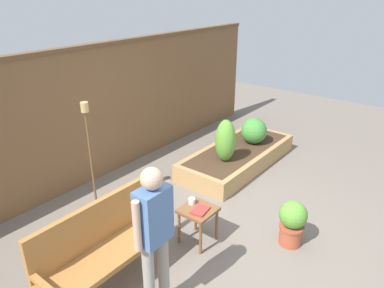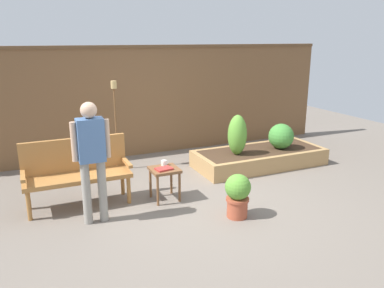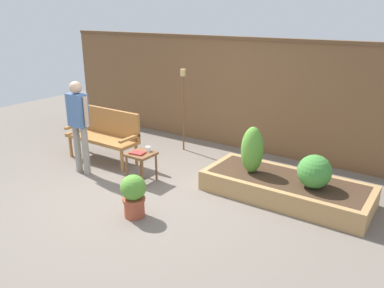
{
  "view_description": "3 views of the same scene",
  "coord_description": "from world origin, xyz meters",
  "px_view_note": "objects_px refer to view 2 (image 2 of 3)",
  "views": [
    {
      "loc": [
        -3.25,
        -1.98,
        2.95
      ],
      "look_at": [
        0.3,
        0.82,
        0.97
      ],
      "focal_mm": 33.93,
      "sensor_mm": 36.0,
      "label": 1
    },
    {
      "loc": [
        -2.07,
        -4.67,
        2.3
      ],
      "look_at": [
        0.26,
        0.55,
        0.7
      ],
      "focal_mm": 35.8,
      "sensor_mm": 36.0,
      "label": 2
    },
    {
      "loc": [
        3.6,
        -4.05,
        2.61
      ],
      "look_at": [
        0.53,
        0.45,
        0.73
      ],
      "focal_mm": 36.31,
      "sensor_mm": 36.0,
      "label": 3
    }
  ],
  "objects_px": {
    "cup_on_table": "(164,163)",
    "person_by_bench": "(92,152)",
    "side_table": "(165,174)",
    "shrub_near_bench": "(237,135)",
    "shrub_far_corner": "(281,136)",
    "tiki_torch": "(115,109)",
    "potted_boxwood": "(238,194)",
    "garden_bench": "(76,167)",
    "book_on_table": "(164,169)"
  },
  "relations": [
    {
      "from": "side_table",
      "to": "person_by_bench",
      "type": "xyz_separation_m",
      "value": [
        -1.05,
        -0.3,
        0.54
      ]
    },
    {
      "from": "book_on_table",
      "to": "shrub_far_corner",
      "type": "bearing_deg",
      "value": 6.59
    },
    {
      "from": "cup_on_table",
      "to": "book_on_table",
      "type": "relative_size",
      "value": 0.51
    },
    {
      "from": "garden_bench",
      "to": "side_table",
      "type": "bearing_deg",
      "value": -17.08
    },
    {
      "from": "side_table",
      "to": "garden_bench",
      "type": "bearing_deg",
      "value": 162.92
    },
    {
      "from": "potted_boxwood",
      "to": "cup_on_table",
      "type": "bearing_deg",
      "value": 121.13
    },
    {
      "from": "shrub_near_bench",
      "to": "person_by_bench",
      "type": "relative_size",
      "value": 0.46
    },
    {
      "from": "book_on_table",
      "to": "cup_on_table",
      "type": "bearing_deg",
      "value": 60.07
    },
    {
      "from": "side_table",
      "to": "shrub_near_bench",
      "type": "bearing_deg",
      "value": 22.74
    },
    {
      "from": "side_table",
      "to": "tiki_torch",
      "type": "bearing_deg",
      "value": 101.08
    },
    {
      "from": "garden_bench",
      "to": "cup_on_table",
      "type": "xyz_separation_m",
      "value": [
        1.22,
        -0.23,
        -0.03
      ]
    },
    {
      "from": "side_table",
      "to": "shrub_far_corner",
      "type": "height_order",
      "value": "shrub_far_corner"
    },
    {
      "from": "person_by_bench",
      "to": "shrub_near_bench",
      "type": "bearing_deg",
      "value": 20.15
    },
    {
      "from": "book_on_table",
      "to": "person_by_bench",
      "type": "height_order",
      "value": "person_by_bench"
    },
    {
      "from": "cup_on_table",
      "to": "person_by_bench",
      "type": "xyz_separation_m",
      "value": [
        -1.09,
        -0.43,
        0.41
      ]
    },
    {
      "from": "cup_on_table",
      "to": "person_by_bench",
      "type": "bearing_deg",
      "value": -158.53
    },
    {
      "from": "garden_bench",
      "to": "potted_boxwood",
      "type": "relative_size",
      "value": 2.43
    },
    {
      "from": "potted_boxwood",
      "to": "tiki_torch",
      "type": "height_order",
      "value": "tiki_torch"
    },
    {
      "from": "book_on_table",
      "to": "person_by_bench",
      "type": "xyz_separation_m",
      "value": [
        -1.03,
        -0.25,
        0.44
      ]
    },
    {
      "from": "garden_bench",
      "to": "side_table",
      "type": "relative_size",
      "value": 3.0
    },
    {
      "from": "potted_boxwood",
      "to": "person_by_bench",
      "type": "height_order",
      "value": "person_by_bench"
    },
    {
      "from": "shrub_near_bench",
      "to": "side_table",
      "type": "bearing_deg",
      "value": -157.26
    },
    {
      "from": "book_on_table",
      "to": "shrub_near_bench",
      "type": "relative_size",
      "value": 0.32
    },
    {
      "from": "potted_boxwood",
      "to": "garden_bench",
      "type": "bearing_deg",
      "value": 145.25
    },
    {
      "from": "person_by_bench",
      "to": "potted_boxwood",
      "type": "bearing_deg",
      "value": -19.74
    },
    {
      "from": "shrub_near_bench",
      "to": "potted_boxwood",
      "type": "bearing_deg",
      "value": -120.11
    },
    {
      "from": "tiki_torch",
      "to": "shrub_far_corner",
      "type": "bearing_deg",
      "value": -17.98
    },
    {
      "from": "shrub_far_corner",
      "to": "person_by_bench",
      "type": "height_order",
      "value": "person_by_bench"
    },
    {
      "from": "person_by_bench",
      "to": "shrub_far_corner",
      "type": "bearing_deg",
      "value": 15.16
    },
    {
      "from": "side_table",
      "to": "book_on_table",
      "type": "distance_m",
      "value": 0.11
    },
    {
      "from": "tiki_torch",
      "to": "side_table",
      "type": "bearing_deg",
      "value": -78.92
    },
    {
      "from": "garden_bench",
      "to": "person_by_bench",
      "type": "xyz_separation_m",
      "value": [
        0.12,
        -0.66,
        0.39
      ]
    },
    {
      "from": "potted_boxwood",
      "to": "shrub_far_corner",
      "type": "relative_size",
      "value": 1.27
    },
    {
      "from": "garden_bench",
      "to": "tiki_torch",
      "type": "bearing_deg",
      "value": 55.14
    },
    {
      "from": "garden_bench",
      "to": "shrub_near_bench",
      "type": "height_order",
      "value": "shrub_near_bench"
    },
    {
      "from": "shrub_near_bench",
      "to": "shrub_far_corner",
      "type": "bearing_deg",
      "value": 0.0
    },
    {
      "from": "person_by_bench",
      "to": "side_table",
      "type": "bearing_deg",
      "value": 16.05
    },
    {
      "from": "potted_boxwood",
      "to": "tiki_torch",
      "type": "bearing_deg",
      "value": 111.43
    },
    {
      "from": "garden_bench",
      "to": "potted_boxwood",
      "type": "xyz_separation_m",
      "value": [
        1.85,
        -1.28,
        -0.22
      ]
    },
    {
      "from": "side_table",
      "to": "cup_on_table",
      "type": "xyz_separation_m",
      "value": [
        0.04,
        0.13,
        0.12
      ]
    },
    {
      "from": "side_table",
      "to": "tiki_torch",
      "type": "relative_size",
      "value": 0.3
    },
    {
      "from": "shrub_near_bench",
      "to": "tiki_torch",
      "type": "height_order",
      "value": "tiki_torch"
    },
    {
      "from": "shrub_near_bench",
      "to": "tiki_torch",
      "type": "bearing_deg",
      "value": 154.17
    },
    {
      "from": "cup_on_table",
      "to": "book_on_table",
      "type": "xyz_separation_m",
      "value": [
        -0.07,
        -0.18,
        -0.03
      ]
    },
    {
      "from": "cup_on_table",
      "to": "book_on_table",
      "type": "bearing_deg",
      "value": -110.82
    },
    {
      "from": "side_table",
      "to": "cup_on_table",
      "type": "height_order",
      "value": "cup_on_table"
    },
    {
      "from": "cup_on_table",
      "to": "shrub_far_corner",
      "type": "xyz_separation_m",
      "value": [
        2.5,
        0.54,
        0.02
      ]
    },
    {
      "from": "shrub_far_corner",
      "to": "shrub_near_bench",
      "type": "bearing_deg",
      "value": 180.0
    },
    {
      "from": "garden_bench",
      "to": "potted_boxwood",
      "type": "distance_m",
      "value": 2.26
    },
    {
      "from": "cup_on_table",
      "to": "tiki_torch",
      "type": "height_order",
      "value": "tiki_torch"
    }
  ]
}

